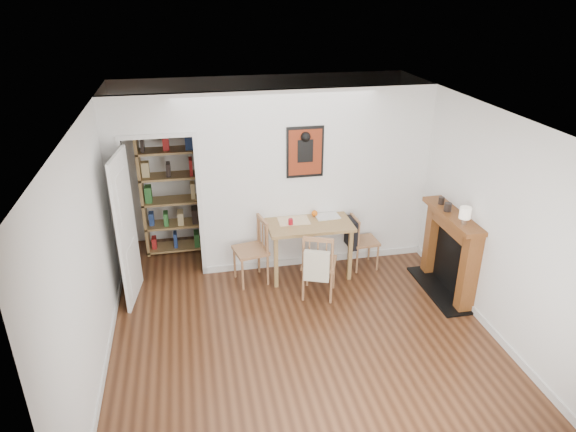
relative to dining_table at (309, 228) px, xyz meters
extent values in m
plane|color=#55311B|center=(-0.41, -1.10, -0.71)|extent=(5.20, 5.20, 0.00)
plane|color=silver|center=(-0.41, 1.50, 0.59)|extent=(4.50, 0.00, 4.50)
plane|color=silver|center=(-0.41, -3.70, 0.59)|extent=(4.50, 0.00, 4.50)
plane|color=silver|center=(-2.66, -1.10, 0.59)|extent=(0.00, 5.20, 5.20)
plane|color=silver|center=(1.84, -1.10, 0.59)|extent=(0.00, 5.20, 5.20)
plane|color=silver|center=(-0.41, -1.10, 1.89)|extent=(5.20, 5.20, 0.00)
cube|color=silver|center=(0.16, 0.30, 0.59)|extent=(3.35, 0.10, 2.60)
cube|color=silver|center=(-2.54, 0.30, 0.59)|extent=(0.25, 0.10, 2.60)
cube|color=silver|center=(-1.96, 0.30, 1.62)|extent=(0.90, 0.10, 0.55)
cube|color=silver|center=(-2.44, 0.30, 0.32)|extent=(0.06, 0.14, 2.05)
cube|color=silver|center=(-1.48, 0.30, 0.32)|extent=(0.06, 0.14, 2.05)
cube|color=silver|center=(0.16, 0.24, -0.66)|extent=(3.35, 0.02, 0.10)
cube|color=silver|center=(-2.65, -1.70, -0.66)|extent=(0.02, 4.00, 0.10)
cube|color=silver|center=(1.83, -1.70, -0.66)|extent=(0.02, 4.00, 0.10)
cube|color=white|center=(-2.43, -0.17, 0.29)|extent=(0.15, 0.80, 2.00)
cube|color=black|center=(-0.01, 0.23, 1.04)|extent=(0.52, 0.02, 0.72)
cube|color=maroon|center=(-0.01, 0.22, 1.04)|extent=(0.46, 0.00, 0.64)
cube|color=olive|center=(0.00, 0.00, 0.08)|extent=(1.18, 0.75, 0.04)
cube|color=olive|center=(-0.53, -0.31, -0.33)|extent=(0.05, 0.05, 0.76)
cube|color=olive|center=(0.53, -0.31, -0.33)|extent=(0.05, 0.05, 0.76)
cube|color=olive|center=(-0.53, 0.31, -0.33)|extent=(0.05, 0.05, 0.76)
cube|color=olive|center=(0.53, 0.31, -0.33)|extent=(0.05, 0.05, 0.76)
cube|color=black|center=(0.62, -0.02, -0.13)|extent=(0.11, 0.34, 0.43)
cube|color=#C0B69F|center=(-0.09, -0.84, -0.11)|extent=(0.34, 0.22, 0.41)
cube|color=olive|center=(-2.31, 1.10, 0.33)|extent=(0.04, 0.35, 2.09)
cube|color=olive|center=(-1.47, 1.10, 0.33)|extent=(0.04, 0.35, 2.09)
cube|color=olive|center=(-1.89, 1.10, -0.67)|extent=(0.88, 0.35, 0.03)
cube|color=olive|center=(-1.89, 1.10, 0.13)|extent=(0.88, 0.35, 0.03)
cube|color=olive|center=(-1.89, 1.10, 1.33)|extent=(0.88, 0.35, 0.03)
cube|color=maroon|center=(-1.89, 1.10, 0.33)|extent=(0.77, 0.29, 0.29)
cube|color=brown|center=(1.74, -1.34, -0.16)|extent=(0.20, 0.16, 1.10)
cube|color=brown|center=(1.74, -0.36, -0.16)|extent=(0.20, 0.16, 1.10)
cube|color=brown|center=(1.71, -0.85, 0.42)|extent=(0.30, 1.21, 0.06)
cube|color=brown|center=(1.74, -0.85, 0.29)|extent=(0.20, 0.85, 0.20)
cube|color=black|center=(1.80, -0.85, -0.26)|extent=(0.08, 0.81, 0.88)
cube|color=black|center=(1.68, -0.85, -0.69)|extent=(0.45, 1.25, 0.03)
cylinder|color=maroon|center=(-0.27, -0.05, 0.14)|extent=(0.07, 0.07, 0.09)
sphere|color=orange|center=(0.13, 0.17, 0.14)|extent=(0.09, 0.09, 0.09)
cube|color=#EFE2C4|center=(-0.20, 0.07, 0.10)|extent=(0.44, 0.34, 0.00)
cube|color=silver|center=(0.30, 0.11, 0.11)|extent=(0.35, 0.26, 0.02)
cylinder|color=silver|center=(1.67, -1.18, 0.49)|extent=(0.07, 0.07, 0.08)
cylinder|color=beige|center=(1.67, -1.18, 0.60)|extent=(0.14, 0.14, 0.14)
cylinder|color=black|center=(1.66, -0.77, 0.51)|extent=(0.10, 0.10, 0.11)
cylinder|color=black|center=(1.69, -0.54, 0.50)|extent=(0.08, 0.08, 0.10)
camera|label=1|loc=(-1.57, -6.33, 3.15)|focal=32.00mm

